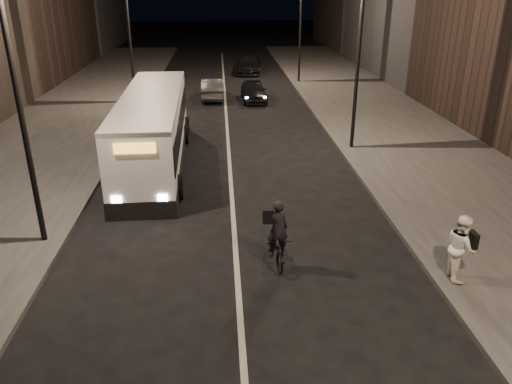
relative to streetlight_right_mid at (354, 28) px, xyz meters
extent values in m
plane|color=black|center=(-5.33, -12.00, -5.36)|extent=(180.00, 180.00, 0.00)
cube|color=#32312F|center=(3.17, 2.00, -5.28)|extent=(7.00, 70.00, 0.16)
cube|color=#32312F|center=(-13.83, 2.00, -5.28)|extent=(7.00, 70.00, 0.16)
cylinder|color=black|center=(0.27, 0.00, -1.20)|extent=(0.16, 0.16, 8.00)
cylinder|color=black|center=(0.27, 16.00, -1.20)|extent=(0.16, 0.16, 8.00)
cylinder|color=black|center=(-10.93, -8.00, -1.20)|extent=(0.16, 0.16, 8.00)
cylinder|color=black|center=(-10.93, 10.00, -1.20)|extent=(0.16, 0.16, 8.00)
cube|color=white|center=(-8.44, -1.15, -3.91)|extent=(2.54, 10.94, 2.90)
cube|color=black|center=(-8.44, -1.15, -3.50)|extent=(2.60, 10.58, 1.04)
cube|color=white|center=(-8.44, -1.15, -2.50)|extent=(2.56, 10.94, 0.16)
cube|color=gold|center=(-8.31, -6.60, -2.91)|extent=(1.27, 0.14, 0.32)
cylinder|color=black|center=(-9.48, -4.99, -4.91)|extent=(0.34, 0.91, 0.91)
cylinder|color=black|center=(-7.21, -4.94, -4.91)|extent=(0.34, 0.91, 0.91)
cylinder|color=black|center=(-9.66, 2.26, -4.91)|extent=(0.34, 0.91, 0.91)
cylinder|color=black|center=(-7.39, 2.32, -4.91)|extent=(0.34, 0.91, 0.91)
imported|color=black|center=(-4.24, -9.51, -4.92)|extent=(0.77, 1.75, 0.89)
imported|color=black|center=(-4.24, -9.71, -4.22)|extent=(0.63, 0.45, 1.62)
imported|color=white|center=(0.27, -10.83, -4.33)|extent=(0.76, 0.92, 1.74)
imported|color=black|center=(-3.50, 10.39, -4.72)|extent=(1.61, 3.82, 1.29)
imported|color=#323234|center=(-6.13, 11.21, -4.70)|extent=(1.48, 4.06, 1.33)
imported|color=black|center=(-3.23, 20.90, -4.64)|extent=(2.47, 5.14, 1.44)
camera|label=1|loc=(-5.65, -21.37, 1.85)|focal=35.00mm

